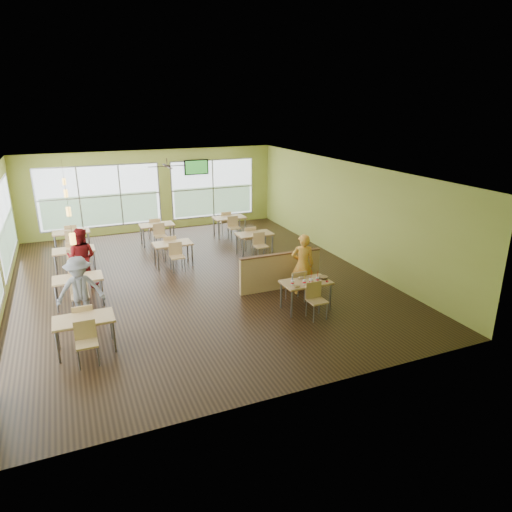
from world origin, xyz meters
name	(u,v)px	position (x,y,z in m)	size (l,w,h in m)	color
room	(193,227)	(0.00, 0.00, 1.60)	(12.00, 12.04, 3.20)	black
window_bays	(88,216)	(-2.65, 3.08, 1.48)	(9.24, 10.24, 2.38)	white
main_table	(306,286)	(2.00, -3.00, 0.63)	(1.22, 1.52, 0.87)	tan
half_wall_divider	(280,271)	(2.00, -1.55, 0.52)	(2.40, 0.14, 1.04)	tan
dining_tables	(148,247)	(-1.05, 1.71, 0.63)	(6.92, 8.72, 0.87)	tan
pendant_lights	(67,202)	(-3.20, 0.68, 2.45)	(0.11, 7.31, 0.86)	#2D2119
ceiling_fan	(167,166)	(0.00, 3.00, 2.95)	(1.25, 1.25, 0.29)	#2D2119
tv_backwall	(196,167)	(1.80, 5.90, 2.45)	(1.00, 0.07, 0.60)	black
man_plaid	(303,264)	(2.39, -2.09, 0.84)	(0.61, 0.40, 1.68)	orange
patron_maroon	(81,257)	(-3.03, 0.81, 0.84)	(0.82, 0.64, 1.69)	maroon
patron_grey	(80,291)	(-3.18, -1.63, 0.82)	(1.07, 0.61, 1.65)	slate
cup_blue	(292,283)	(1.58, -3.08, 0.81)	(0.09, 0.09, 0.31)	white
cup_yellow	(304,282)	(1.86, -3.16, 0.82)	(0.09, 0.09, 0.34)	white
cup_red_near	(311,281)	(2.01, -3.21, 0.83)	(0.10, 0.10, 0.38)	white
cup_red_far	(317,279)	(2.24, -3.12, 0.81)	(0.09, 0.09, 0.31)	white
food_basket	(323,277)	(2.48, -3.00, 0.78)	(0.25, 0.25, 0.06)	black
ketchup_cup	(327,281)	(2.45, -3.23, 0.76)	(0.07, 0.07, 0.03)	red
wrapper_left	(297,286)	(1.61, -3.23, 0.77)	(0.16, 0.15, 0.04)	#AA8452
wrapper_mid	(302,277)	(1.99, -2.78, 0.77)	(0.19, 0.17, 0.05)	#AA8452
wrapper_right	(318,284)	(2.16, -3.30, 0.77)	(0.13, 0.12, 0.03)	#AA8452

